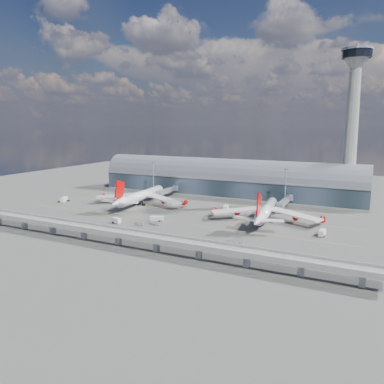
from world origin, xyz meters
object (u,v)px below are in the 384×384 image
at_px(control_tower, 351,127).
at_px(floodlight_mast_left, 153,177).
at_px(service_truck_5, 168,200).
at_px(cargo_train_2, 235,243).
at_px(floodlight_mast_right, 285,187).
at_px(service_truck_1, 117,221).
at_px(cargo_train_0, 140,224).
at_px(service_truck_3, 322,233).
at_px(service_truck_0, 64,200).
at_px(service_truck_2, 157,219).
at_px(airliner_right, 266,211).
at_px(airliner_left, 140,196).
at_px(cargo_train_1, 154,223).
at_px(service_truck_4, 226,208).

distance_m(control_tower, floodlight_mast_left, 143.01).
relative_size(service_truck_5, cargo_train_2, 0.85).
relative_size(floodlight_mast_right, cargo_train_2, 3.01).
bearing_deg(service_truck_1, control_tower, -31.48).
distance_m(floodlight_mast_right, cargo_train_0, 99.36).
xyz_separation_m(control_tower, service_truck_3, (-4.65, -82.99, -50.06)).
xyz_separation_m(service_truck_0, cargo_train_2, (139.63, -37.60, -0.68)).
xyz_separation_m(service_truck_0, service_truck_2, (85.80, -16.22, -0.24)).
distance_m(service_truck_0, service_truck_3, 172.77).
bearing_deg(cargo_train_2, service_truck_3, -44.82).
relative_size(service_truck_0, service_truck_1, 1.51).
relative_size(airliner_right, service_truck_3, 10.17).
relative_size(service_truck_0, service_truck_2, 1.04).
xyz_separation_m(airliner_left, cargo_train_0, (28.73, -43.74, -5.11)).
xyz_separation_m(floodlight_mast_left, airliner_left, (11.02, -34.25, -7.61)).
xyz_separation_m(floodlight_mast_right, service_truck_3, (30.35, -54.99, -12.06)).
bearing_deg(service_truck_5, control_tower, -39.56).
bearing_deg(cargo_train_1, cargo_train_2, -118.72).
bearing_deg(service_truck_4, airliner_left, -179.12).
distance_m(service_truck_3, cargo_train_1, 86.36).
xyz_separation_m(control_tower, service_truck_0, (-177.35, -78.07, -49.96)).
bearing_deg(airliner_left, service_truck_5, 41.97).
bearing_deg(service_truck_4, floodlight_mast_left, 151.73).
distance_m(airliner_right, service_truck_5, 76.44).
bearing_deg(service_truck_5, airliner_left, 164.08).
distance_m(service_truck_1, cargo_train_0, 13.78).
height_order(airliner_right, cargo_train_0, airliner_right).
bearing_deg(service_truck_2, airliner_left, 20.75).
bearing_deg(service_truck_2, cargo_train_2, -136.26).
bearing_deg(airliner_right, airliner_left, 170.17).
xyz_separation_m(cargo_train_1, cargo_train_2, (51.30, -14.25, 0.12)).
xyz_separation_m(floodlight_mast_left, service_truck_2, (43.45, -66.29, -12.19)).
bearing_deg(floodlight_mast_left, floodlight_mast_right, 0.00).
bearing_deg(airliner_left, floodlight_mast_right, 15.90).
relative_size(service_truck_0, cargo_train_1, 1.07).
relative_size(control_tower, service_truck_4, 17.18).
distance_m(control_tower, service_truck_1, 161.35).
bearing_deg(service_truck_3, floodlight_mast_left, 161.94).
bearing_deg(service_truck_5, cargo_train_1, -130.67).
relative_size(service_truck_3, service_truck_5, 0.91).
bearing_deg(service_truck_4, service_truck_0, -175.57).
bearing_deg(cargo_train_2, service_truck_5, 47.86).
relative_size(floodlight_mast_right, airliner_left, 0.37).
height_order(service_truck_2, service_truck_4, service_truck_4).
xyz_separation_m(service_truck_3, cargo_train_2, (-33.07, -32.68, -0.58)).
bearing_deg(service_truck_3, cargo_train_0, -160.95).
bearing_deg(cargo_train_1, cargo_train_0, 113.06).
relative_size(floodlight_mast_left, airliner_left, 0.37).
height_order(service_truck_0, service_truck_4, service_truck_4).
relative_size(airliner_left, service_truck_1, 12.78).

